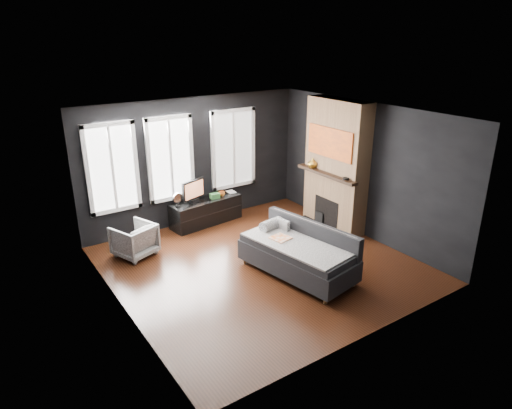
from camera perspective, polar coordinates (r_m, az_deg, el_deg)
floor at (r=8.30m, az=0.59°, el=-7.55°), size 5.00×5.00×0.00m
ceiling at (r=7.40m, az=0.67°, el=11.16°), size 5.00×5.00×0.00m
wall_back at (r=9.80m, az=-7.74°, el=5.35°), size 5.00×0.02×2.70m
wall_left at (r=6.74m, az=-17.16°, el=-2.82°), size 0.02×5.00×2.70m
wall_right at (r=9.32m, az=13.41°, el=4.14°), size 0.02×5.00×2.70m
windows at (r=9.36m, az=-10.44°, el=10.92°), size 4.00×0.16×1.76m
fireplace at (r=9.58m, az=9.98°, el=4.85°), size 0.70×1.62×2.70m
sofa at (r=7.84m, az=5.19°, el=-5.85°), size 1.36×2.18×0.87m
stripe_pillow at (r=8.24m, az=3.28°, el=-2.89°), size 0.12×0.33×0.32m
armchair at (r=8.78m, az=-14.98°, el=-4.12°), size 0.84×0.82×0.69m
media_console at (r=9.97m, az=-6.27°, el=-0.85°), size 1.64×0.68×0.55m
monitor at (r=9.67m, az=-7.84°, el=1.86°), size 0.63×0.33×0.56m
desk_fan at (r=9.50m, az=-9.76°, el=0.61°), size 0.25×0.25×0.31m
mug at (r=10.02m, az=-4.28°, el=1.43°), size 0.15×0.13×0.14m
book at (r=10.19m, az=-3.61°, el=2.10°), size 0.18×0.03×0.24m
storage_box at (r=9.90m, az=-5.17°, el=1.08°), size 0.21×0.14×0.11m
mantel_vase at (r=9.74m, az=7.08°, el=5.17°), size 0.27×0.27×0.20m
mantel_clock at (r=9.07m, az=11.18°, el=3.19°), size 0.13×0.13×0.04m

